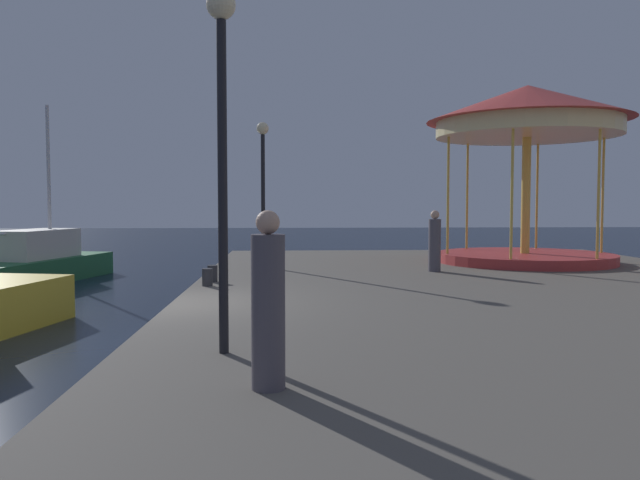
% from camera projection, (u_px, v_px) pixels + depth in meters
% --- Properties ---
extents(ground_plane, '(120.00, 120.00, 0.00)m').
position_uv_depth(ground_plane, '(171.00, 345.00, 11.71)').
color(ground_plane, black).
extents(quay_dock, '(14.46, 26.71, 0.80)m').
position_uv_depth(quay_dock, '(546.00, 320.00, 12.07)').
color(quay_dock, '#5B564F').
rests_on(quay_dock, ground).
extents(sailboat_green, '(3.68, 7.30, 6.12)m').
position_uv_depth(sailboat_green, '(33.00, 263.00, 20.95)').
color(sailboat_green, '#236638').
rests_on(sailboat_green, ground).
extents(carousel, '(6.33, 6.33, 5.62)m').
position_uv_depth(carousel, '(527.00, 130.00, 19.66)').
color(carousel, '#B23333').
rests_on(carousel, quay_dock).
extents(lamp_post_mid_promenade, '(0.36, 0.36, 4.44)m').
position_uv_depth(lamp_post_mid_promenade, '(222.00, 108.00, 7.57)').
color(lamp_post_mid_promenade, black).
rests_on(lamp_post_mid_promenade, quay_dock).
extents(lamp_post_far_end, '(0.36, 0.36, 4.26)m').
position_uv_depth(lamp_post_far_end, '(263.00, 168.00, 18.23)').
color(lamp_post_far_end, black).
rests_on(lamp_post_far_end, quay_dock).
extents(bollard_center, '(0.24, 0.24, 0.40)m').
position_uv_depth(bollard_center, '(213.00, 274.00, 14.88)').
color(bollard_center, '#2D2D33').
rests_on(bollard_center, quay_dock).
extents(bollard_north, '(0.24, 0.24, 0.40)m').
position_uv_depth(bollard_north, '(207.00, 277.00, 14.11)').
color(bollard_north, '#2D2D33').
rests_on(bollard_north, quay_dock).
extents(person_far_corner, '(0.34, 0.34, 1.69)m').
position_uv_depth(person_far_corner, '(435.00, 243.00, 17.18)').
color(person_far_corner, '#514C56').
rests_on(person_far_corner, quay_dock).
extents(person_mid_promenade, '(0.34, 0.34, 1.79)m').
position_uv_depth(person_mid_promenade, '(268.00, 306.00, 6.19)').
color(person_mid_promenade, '#514C56').
rests_on(person_mid_promenade, quay_dock).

